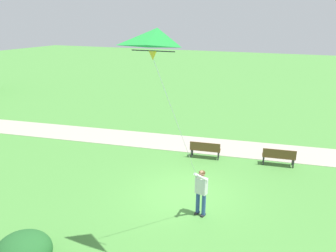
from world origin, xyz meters
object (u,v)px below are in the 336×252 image
(flying_kite, at_px, (157,46))
(park_bench_near_walkway, at_px, (279,156))
(person_kite_flyer, at_px, (201,189))
(lakeside_shrub, at_px, (23,252))
(park_bench_far_walkway, at_px, (205,149))

(flying_kite, distance_m, park_bench_near_walkway, 9.77)
(person_kite_flyer, bearing_deg, lakeside_shrub, 138.67)
(person_kite_flyer, xyz_separation_m, park_bench_near_walkway, (5.29, -2.21, -0.54))
(person_kite_flyer, bearing_deg, park_bench_near_walkway, -22.68)
(park_bench_near_walkway, xyz_separation_m, lakeside_shrub, (-9.59, 6.00, -0.01))
(park_bench_far_walkway, bearing_deg, park_bench_near_walkway, -81.58)
(lakeside_shrub, bearing_deg, park_bench_far_walkway, -15.59)
(park_bench_far_walkway, bearing_deg, lakeside_shrub, 164.41)
(flying_kite, height_order, lakeside_shrub, flying_kite)
(person_kite_flyer, distance_m, park_bench_near_walkway, 5.76)
(person_kite_flyer, bearing_deg, park_bench_far_walkway, 14.69)
(flying_kite, height_order, park_bench_near_walkway, flying_kite)
(park_bench_near_walkway, distance_m, park_bench_far_walkway, 3.50)
(park_bench_far_walkway, bearing_deg, person_kite_flyer, -165.31)
(park_bench_near_walkway, relative_size, park_bench_far_walkway, 1.00)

